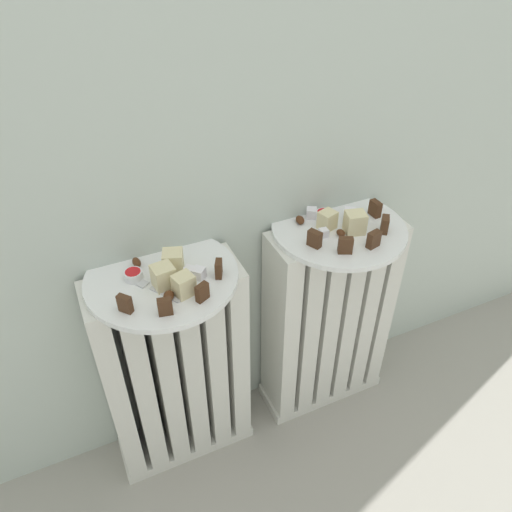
# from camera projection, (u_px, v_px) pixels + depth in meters

# --- Properties ---
(ground_plane) EXTENTS (6.00, 6.00, 0.00)m
(ground_plane) POSITION_uv_depth(u_px,v_px,m) (303.00, 501.00, 1.21)
(ground_plane) COLOR gray
(radiator_left) EXTENTS (0.34, 0.13, 0.58)m
(radiator_left) POSITION_uv_depth(u_px,v_px,m) (176.00, 372.00, 1.17)
(radiator_left) COLOR silver
(radiator_left) RESTS_ON ground_plane
(radiator_right) EXTENTS (0.34, 0.13, 0.58)m
(radiator_right) POSITION_uv_depth(u_px,v_px,m) (327.00, 321.00, 1.31)
(radiator_right) COLOR silver
(radiator_right) RESTS_ON ground_plane
(plate_left) EXTENTS (0.31, 0.31, 0.01)m
(plate_left) POSITION_uv_depth(u_px,v_px,m) (162.00, 277.00, 0.99)
(plate_left) COLOR white
(plate_left) RESTS_ON radiator_left
(plate_right) EXTENTS (0.31, 0.31, 0.01)m
(plate_right) POSITION_uv_depth(u_px,v_px,m) (339.00, 228.00, 1.13)
(plate_right) COLOR white
(plate_right) RESTS_ON radiator_right
(dark_cake_slice_left_0) EXTENTS (0.03, 0.03, 0.04)m
(dark_cake_slice_left_0) POSITION_uv_depth(u_px,v_px,m) (125.00, 304.00, 0.89)
(dark_cake_slice_left_0) COLOR #472B19
(dark_cake_slice_left_0) RESTS_ON plate_left
(dark_cake_slice_left_1) EXTENTS (0.03, 0.02, 0.04)m
(dark_cake_slice_left_1) POSITION_uv_depth(u_px,v_px,m) (165.00, 307.00, 0.89)
(dark_cake_slice_left_1) COLOR #472B19
(dark_cake_slice_left_1) RESTS_ON plate_left
(dark_cake_slice_left_2) EXTENTS (0.03, 0.02, 0.04)m
(dark_cake_slice_left_2) POSITION_uv_depth(u_px,v_px,m) (202.00, 292.00, 0.92)
(dark_cake_slice_left_2) COLOR #472B19
(dark_cake_slice_left_2) RESTS_ON plate_left
(dark_cake_slice_left_3) EXTENTS (0.02, 0.03, 0.04)m
(dark_cake_slice_left_3) POSITION_uv_depth(u_px,v_px,m) (219.00, 269.00, 0.97)
(dark_cake_slice_left_3) COLOR #472B19
(dark_cake_slice_left_3) RESTS_ON plate_left
(marble_cake_slice_left_0) EXTENTS (0.04, 0.04, 0.04)m
(marble_cake_slice_left_0) POSITION_uv_depth(u_px,v_px,m) (184.00, 285.00, 0.93)
(marble_cake_slice_left_0) COLOR beige
(marble_cake_slice_left_0) RESTS_ON plate_left
(marble_cake_slice_left_1) EXTENTS (0.04, 0.04, 0.05)m
(marble_cake_slice_left_1) POSITION_uv_depth(u_px,v_px,m) (163.00, 277.00, 0.94)
(marble_cake_slice_left_1) COLOR beige
(marble_cake_slice_left_1) RESTS_ON plate_left
(marble_cake_slice_left_2) EXTENTS (0.05, 0.05, 0.05)m
(marble_cake_slice_left_2) POSITION_uv_depth(u_px,v_px,m) (173.00, 262.00, 0.98)
(marble_cake_slice_left_2) COLOR beige
(marble_cake_slice_left_2) RESTS_ON plate_left
(turkish_delight_left_0) EXTENTS (0.03, 0.03, 0.02)m
(turkish_delight_left_0) POSITION_uv_depth(u_px,v_px,m) (199.00, 273.00, 0.97)
(turkish_delight_left_0) COLOR white
(turkish_delight_left_0) RESTS_ON plate_left
(turkish_delight_left_1) EXTENTS (0.03, 0.03, 0.02)m
(turkish_delight_left_1) POSITION_uv_depth(u_px,v_px,m) (189.00, 271.00, 0.98)
(turkish_delight_left_1) COLOR white
(turkish_delight_left_1) RESTS_ON plate_left
(medjool_date_left_0) EXTENTS (0.02, 0.03, 0.02)m
(medjool_date_left_0) POSITION_uv_depth(u_px,v_px,m) (137.00, 262.00, 1.00)
(medjool_date_left_0) COLOR #4C2814
(medjool_date_left_0) RESTS_ON plate_left
(medjool_date_left_1) EXTENTS (0.03, 0.03, 0.02)m
(medjool_date_left_1) POSITION_uv_depth(u_px,v_px,m) (174.00, 242.00, 1.06)
(medjool_date_left_1) COLOR #4C2814
(medjool_date_left_1) RESTS_ON plate_left
(medjool_date_left_2) EXTENTS (0.03, 0.03, 0.02)m
(medjool_date_left_2) POSITION_uv_depth(u_px,v_px,m) (169.00, 296.00, 0.92)
(medjool_date_left_2) COLOR #4C2814
(medjool_date_left_2) RESTS_ON plate_left
(jam_bowl_left) EXTENTS (0.04, 0.04, 0.02)m
(jam_bowl_left) POSITION_uv_depth(u_px,v_px,m) (133.00, 275.00, 0.97)
(jam_bowl_left) COLOR white
(jam_bowl_left) RESTS_ON plate_left
(dark_cake_slice_right_0) EXTENTS (0.03, 0.03, 0.04)m
(dark_cake_slice_right_0) POSITION_uv_depth(u_px,v_px,m) (315.00, 239.00, 1.05)
(dark_cake_slice_right_0) COLOR #472B19
(dark_cake_slice_right_0) RESTS_ON plate_right
(dark_cake_slice_right_1) EXTENTS (0.03, 0.03, 0.04)m
(dark_cake_slice_right_1) POSITION_uv_depth(u_px,v_px,m) (345.00, 245.00, 1.03)
(dark_cake_slice_right_1) COLOR #472B19
(dark_cake_slice_right_1) RESTS_ON plate_right
(dark_cake_slice_right_2) EXTENTS (0.03, 0.02, 0.04)m
(dark_cake_slice_right_2) POSITION_uv_depth(u_px,v_px,m) (374.00, 239.00, 1.05)
(dark_cake_slice_right_2) COLOR #472B19
(dark_cake_slice_right_2) RESTS_ON plate_right
(dark_cake_slice_right_3) EXTENTS (0.03, 0.03, 0.04)m
(dark_cake_slice_right_3) POSITION_uv_depth(u_px,v_px,m) (385.00, 224.00, 1.10)
(dark_cake_slice_right_3) COLOR #472B19
(dark_cake_slice_right_3) RESTS_ON plate_right
(dark_cake_slice_right_4) EXTENTS (0.02, 0.03, 0.04)m
(dark_cake_slice_right_4) POSITION_uv_depth(u_px,v_px,m) (375.00, 209.00, 1.15)
(dark_cake_slice_right_4) COLOR #472B19
(dark_cake_slice_right_4) RESTS_ON plate_right
(marble_cake_slice_right_0) EXTENTS (0.05, 0.05, 0.05)m
(marble_cake_slice_right_0) POSITION_uv_depth(u_px,v_px,m) (355.00, 223.00, 1.09)
(marble_cake_slice_right_0) COLOR beige
(marble_cake_slice_right_0) RESTS_ON plate_right
(marble_cake_slice_right_1) EXTENTS (0.04, 0.04, 0.04)m
(marble_cake_slice_right_1) POSITION_uv_depth(u_px,v_px,m) (327.00, 220.00, 1.11)
(marble_cake_slice_right_1) COLOR beige
(marble_cake_slice_right_1) RESTS_ON plate_right
(turkish_delight_right_0) EXTENTS (0.04, 0.04, 0.03)m
(turkish_delight_right_0) POSITION_uv_depth(u_px,v_px,m) (350.00, 214.00, 1.14)
(turkish_delight_right_0) COLOR white
(turkish_delight_right_0) RESTS_ON plate_right
(turkish_delight_right_1) EXTENTS (0.02, 0.02, 0.02)m
(turkish_delight_right_1) POSITION_uv_depth(u_px,v_px,m) (324.00, 233.00, 1.09)
(turkish_delight_right_1) COLOR white
(turkish_delight_right_1) RESTS_ON plate_right
(turkish_delight_right_2) EXTENTS (0.03, 0.03, 0.02)m
(turkish_delight_right_2) POSITION_uv_depth(u_px,v_px,m) (311.00, 213.00, 1.15)
(turkish_delight_right_2) COLOR white
(turkish_delight_right_2) RESTS_ON plate_right
(medjool_date_right_0) EXTENTS (0.02, 0.02, 0.02)m
(medjool_date_right_0) POSITION_uv_depth(u_px,v_px,m) (341.00, 233.00, 1.09)
(medjool_date_right_0) COLOR #4C2814
(medjool_date_right_0) RESTS_ON plate_right
(medjool_date_right_1) EXTENTS (0.02, 0.03, 0.02)m
(medjool_date_right_1) POSITION_uv_depth(u_px,v_px,m) (300.00, 220.00, 1.13)
(medjool_date_right_1) COLOR #4C2814
(medjool_date_right_1) RESTS_ON plate_right
(jam_bowl_right) EXTENTS (0.04, 0.04, 0.02)m
(jam_bowl_right) POSITION_uv_depth(u_px,v_px,m) (324.00, 215.00, 1.14)
(jam_bowl_right) COLOR white
(jam_bowl_right) RESTS_ON plate_right
(fork) EXTENTS (0.07, 0.10, 0.00)m
(fork) POSITION_uv_depth(u_px,v_px,m) (155.00, 290.00, 0.95)
(fork) COLOR silver
(fork) RESTS_ON plate_left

